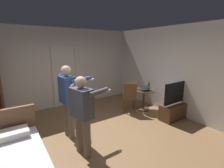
{
  "coord_description": "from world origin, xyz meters",
  "views": [
    {
      "loc": [
        -1.64,
        -2.96,
        2.14
      ],
      "look_at": [
        0.64,
        0.38,
        1.2
      ],
      "focal_mm": 26.14,
      "sensor_mm": 36.0,
      "label": 1
    }
  ],
  "objects_px": {
    "wooden_chair": "(130,96)",
    "suitcase_dark": "(14,127)",
    "bottle_on_table": "(149,86)",
    "side_table": "(144,96)",
    "tv_flatscreen": "(175,108)",
    "person_striped_shirt": "(68,97)",
    "laptop": "(144,89)",
    "person_blue_shirt": "(82,110)"
  },
  "relations": [
    {
      "from": "suitcase_dark",
      "to": "person_striped_shirt",
      "type": "bearing_deg",
      "value": -37.3
    },
    {
      "from": "bottle_on_table",
      "to": "person_striped_shirt",
      "type": "distance_m",
      "value": 2.82
    },
    {
      "from": "bottle_on_table",
      "to": "suitcase_dark",
      "type": "xyz_separation_m",
      "value": [
        -3.95,
        0.72,
        -0.63
      ]
    },
    {
      "from": "side_table",
      "to": "wooden_chair",
      "type": "bearing_deg",
      "value": 168.26
    },
    {
      "from": "bottle_on_table",
      "to": "side_table",
      "type": "bearing_deg",
      "value": 150.26
    },
    {
      "from": "side_table",
      "to": "person_striped_shirt",
      "type": "height_order",
      "value": "person_striped_shirt"
    },
    {
      "from": "tv_flatscreen",
      "to": "wooden_chair",
      "type": "bearing_deg",
      "value": 124.86
    },
    {
      "from": "wooden_chair",
      "to": "side_table",
      "type": "bearing_deg",
      "value": -11.74
    },
    {
      "from": "side_table",
      "to": "wooden_chair",
      "type": "relative_size",
      "value": 0.72
    },
    {
      "from": "laptop",
      "to": "person_striped_shirt",
      "type": "xyz_separation_m",
      "value": [
        -2.64,
        -0.17,
        0.24
      ]
    },
    {
      "from": "tv_flatscreen",
      "to": "suitcase_dark",
      "type": "distance_m",
      "value": 4.42
    },
    {
      "from": "side_table",
      "to": "person_striped_shirt",
      "type": "xyz_separation_m",
      "value": [
        -2.68,
        -0.21,
        0.52
      ]
    },
    {
      "from": "side_table",
      "to": "person_blue_shirt",
      "type": "xyz_separation_m",
      "value": [
        -2.68,
        -1.01,
        0.45
      ]
    },
    {
      "from": "tv_flatscreen",
      "to": "person_blue_shirt",
      "type": "bearing_deg",
      "value": 179.37
    },
    {
      "from": "tv_flatscreen",
      "to": "person_blue_shirt",
      "type": "xyz_separation_m",
      "value": [
        -2.96,
        0.03,
        0.6
      ]
    },
    {
      "from": "laptop",
      "to": "bottle_on_table",
      "type": "bearing_deg",
      "value": -11.91
    },
    {
      "from": "side_table",
      "to": "tv_flatscreen",
      "type": "bearing_deg",
      "value": -75.08
    },
    {
      "from": "tv_flatscreen",
      "to": "bottle_on_table",
      "type": "bearing_deg",
      "value": 98.13
    },
    {
      "from": "bottle_on_table",
      "to": "suitcase_dark",
      "type": "relative_size",
      "value": 0.63
    },
    {
      "from": "laptop",
      "to": "suitcase_dark",
      "type": "bearing_deg",
      "value": 169.79
    },
    {
      "from": "laptop",
      "to": "wooden_chair",
      "type": "height_order",
      "value": "wooden_chair"
    },
    {
      "from": "suitcase_dark",
      "to": "tv_flatscreen",
      "type": "bearing_deg",
      "value": -22.73
    },
    {
      "from": "tv_flatscreen",
      "to": "person_striped_shirt",
      "type": "height_order",
      "value": "person_striped_shirt"
    },
    {
      "from": "bottle_on_table",
      "to": "wooden_chair",
      "type": "distance_m",
      "value": 0.74
    },
    {
      "from": "suitcase_dark",
      "to": "bottle_on_table",
      "type": "bearing_deg",
      "value": -10.71
    },
    {
      "from": "wooden_chair",
      "to": "laptop",
      "type": "bearing_deg",
      "value": -17.31
    },
    {
      "from": "bottle_on_table",
      "to": "wooden_chair",
      "type": "bearing_deg",
      "value": 164.11
    },
    {
      "from": "laptop",
      "to": "person_striped_shirt",
      "type": "distance_m",
      "value": 2.65
    },
    {
      "from": "side_table",
      "to": "wooden_chair",
      "type": "xyz_separation_m",
      "value": [
        -0.52,
        0.11,
        0.07
      ]
    },
    {
      "from": "side_table",
      "to": "bottle_on_table",
      "type": "relative_size",
      "value": 2.43
    },
    {
      "from": "bottle_on_table",
      "to": "person_striped_shirt",
      "type": "bearing_deg",
      "value": -177.32
    },
    {
      "from": "person_blue_shirt",
      "to": "laptop",
      "type": "bearing_deg",
      "value": 20.05
    },
    {
      "from": "side_table",
      "to": "bottle_on_table",
      "type": "distance_m",
      "value": 0.38
    },
    {
      "from": "suitcase_dark",
      "to": "person_blue_shirt",
      "type": "bearing_deg",
      "value": -55.98
    },
    {
      "from": "side_table",
      "to": "laptop",
      "type": "distance_m",
      "value": 0.28
    },
    {
      "from": "tv_flatscreen",
      "to": "side_table",
      "type": "height_order",
      "value": "tv_flatscreen"
    },
    {
      "from": "wooden_chair",
      "to": "person_blue_shirt",
      "type": "bearing_deg",
      "value": -152.68
    },
    {
      "from": "tv_flatscreen",
      "to": "laptop",
      "type": "xyz_separation_m",
      "value": [
        -0.32,
        1.0,
        0.42
      ]
    },
    {
      "from": "laptop",
      "to": "person_blue_shirt",
      "type": "height_order",
      "value": "person_blue_shirt"
    },
    {
      "from": "wooden_chair",
      "to": "suitcase_dark",
      "type": "distance_m",
      "value": 3.35
    },
    {
      "from": "side_table",
      "to": "bottle_on_table",
      "type": "xyz_separation_m",
      "value": [
        0.14,
        -0.08,
        0.35
      ]
    },
    {
      "from": "person_striped_shirt",
      "to": "suitcase_dark",
      "type": "bearing_deg",
      "value": 143.12
    }
  ]
}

